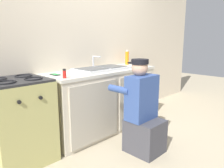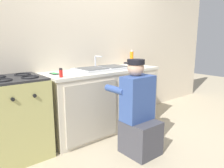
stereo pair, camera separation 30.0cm
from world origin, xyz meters
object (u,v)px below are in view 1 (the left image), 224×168
at_px(plumber_person, 143,114).
at_px(spice_bottle_red, 64,74).
at_px(cell_phone, 55,75).
at_px(stove_range, 19,121).
at_px(sink_double_basin, 102,68).
at_px(water_glass, 136,63).
at_px(soap_bottle_orange, 127,58).

xyz_separation_m(plumber_person, spice_bottle_red, (-0.65, 0.61, 0.49)).
xyz_separation_m(plumber_person, cell_phone, (-0.62, 0.87, 0.44)).
bearing_deg(stove_range, sink_double_basin, 0.10).
bearing_deg(stove_range, cell_phone, 7.28).
height_order(sink_double_basin, stove_range, sink_double_basin).
height_order(plumber_person, water_glass, plumber_person).
distance_m(cell_phone, spice_bottle_red, 0.27).
relative_size(plumber_person, water_glass, 11.04).
xyz_separation_m(water_glass, spice_bottle_red, (-1.37, -0.08, 0.00)).
relative_size(plumber_person, cell_phone, 7.89).
height_order(plumber_person, soap_bottle_orange, soap_bottle_orange).
height_order(water_glass, spice_bottle_red, spice_bottle_red).
relative_size(sink_double_basin, cell_phone, 5.71).
distance_m(water_glass, soap_bottle_orange, 0.30).
bearing_deg(water_glass, plumber_person, -136.12).
bearing_deg(sink_double_basin, soap_bottle_orange, 11.76).
distance_m(cell_phone, soap_bottle_orange, 1.44).
bearing_deg(soap_bottle_orange, spice_bottle_red, -166.57).
relative_size(water_glass, cell_phone, 0.71).
bearing_deg(spice_bottle_red, soap_bottle_orange, 13.43).
bearing_deg(soap_bottle_orange, water_glass, -110.73).
bearing_deg(water_glass, cell_phone, 172.15).
xyz_separation_m(sink_double_basin, soap_bottle_orange, (0.72, 0.15, 0.09)).
bearing_deg(plumber_person, water_glass, 43.88).
height_order(plumber_person, cell_phone, plumber_person).
distance_m(stove_range, cell_phone, 0.67).
bearing_deg(cell_phone, soap_bottle_orange, 3.48).
distance_m(plumber_person, soap_bottle_orange, 1.38).
xyz_separation_m(stove_range, soap_bottle_orange, (1.94, 0.15, 0.55)).
bearing_deg(soap_bottle_orange, sink_double_basin, -168.24).
relative_size(stove_range, cell_phone, 6.68).
distance_m(sink_double_basin, stove_range, 1.30).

